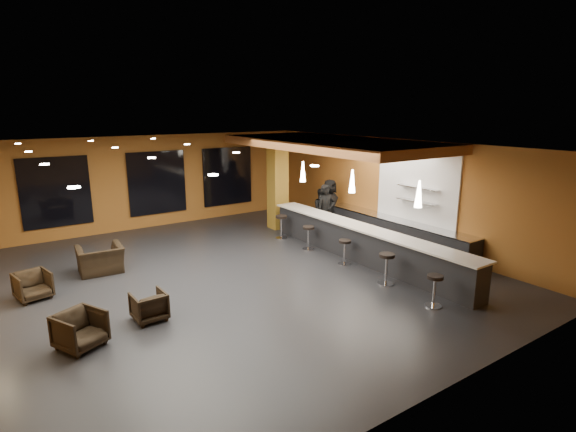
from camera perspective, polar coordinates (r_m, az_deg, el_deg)
floor at (r=12.59m, az=-6.29°, el=-7.64°), size 12.00×13.00×0.10m
ceiling at (r=11.78m, az=-6.75°, el=8.91°), size 12.00×13.00×0.10m
wall_back at (r=18.02m, az=-16.39°, el=4.27°), size 12.00×0.10×3.50m
wall_front at (r=7.22m, az=19.13°, el=-9.49°), size 12.00×0.10×3.50m
wall_right at (r=15.75m, az=13.32°, el=3.19°), size 0.10×13.00×3.50m
wood_soffit at (r=14.86m, az=5.35°, el=9.16°), size 3.60×8.00×0.28m
window_left at (r=17.18m, az=-27.39°, el=2.70°), size 2.20×0.06×2.40m
window_center at (r=17.92m, az=-16.27°, el=4.07°), size 2.20×0.06×2.40m
window_right at (r=19.05m, az=-7.67°, el=5.03°), size 2.20×0.06×2.40m
tile_backsplash at (r=15.00m, az=15.95°, el=3.50°), size 0.06×3.20×2.40m
bar_counter at (r=13.68m, az=9.31°, el=-3.56°), size 0.60×8.00×1.00m
bar_top at (r=13.54m, az=9.39°, el=-1.43°), size 0.78×8.10×0.05m
prep_counter at (r=15.43m, az=13.41°, el=-2.06°), size 0.70×6.00×0.86m
prep_top at (r=15.31m, az=13.51°, el=-0.42°), size 0.72×6.00×0.03m
wall_shelf_lower at (r=14.84m, az=16.09°, el=1.81°), size 0.30×1.50×0.03m
wall_shelf_upper at (r=14.76m, az=16.21°, el=3.52°), size 0.30×1.50×0.03m
column at (r=16.93m, az=-1.33°, el=4.25°), size 0.60×0.60×3.50m
pendant_0 at (r=11.93m, az=16.27°, el=2.70°), size 0.20×0.20×0.70m
pendant_1 at (r=13.62m, az=8.15°, el=4.40°), size 0.20×0.20×0.70m
pendant_2 at (r=15.53m, az=1.90°, el=5.65°), size 0.20×0.20×0.70m
staff_a at (r=15.92m, az=4.84°, el=0.64°), size 0.76×0.58×1.88m
staff_b at (r=16.67m, az=4.35°, el=0.75°), size 0.91×0.79×1.61m
staff_c at (r=17.10m, az=5.30°, el=1.53°), size 1.08×0.91×1.88m
armchair_a at (r=9.69m, az=-24.88°, el=-12.99°), size 1.04×1.05×0.72m
armchair_b at (r=10.34m, az=-17.23°, el=-10.87°), size 0.70×0.72×0.63m
armchair_c at (r=12.49m, az=-29.66°, el=-7.68°), size 0.87×0.89×0.68m
armchair_d at (r=13.58m, az=-22.73°, el=-5.12°), size 1.24×1.10×0.76m
bar_stool_0 at (r=10.96m, az=18.11°, el=-8.53°), size 0.39×0.39×0.77m
bar_stool_1 at (r=11.95m, az=12.40°, el=-6.08°), size 0.42×0.42×0.83m
bar_stool_2 at (r=13.25m, az=7.22°, el=-4.16°), size 0.38×0.38×0.75m
bar_stool_3 at (r=14.52m, az=2.62°, el=-2.39°), size 0.39×0.39×0.78m
bar_stool_4 at (r=15.71m, az=-0.84°, el=-1.01°), size 0.42×0.42×0.83m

